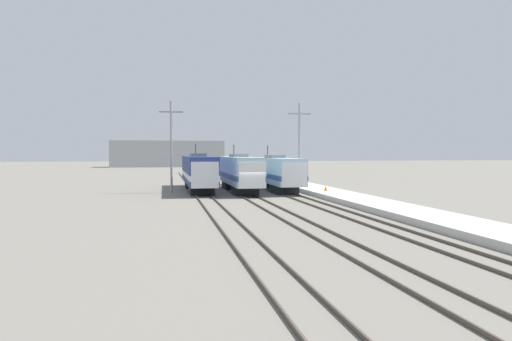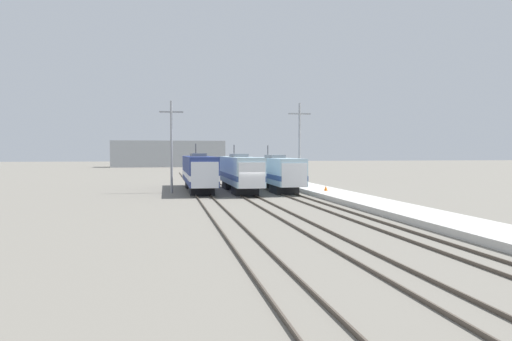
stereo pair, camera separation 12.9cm
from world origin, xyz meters
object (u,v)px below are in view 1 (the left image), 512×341
locomotive_far_left (198,172)px  locomotive_far_right (276,172)px  catenary_tower_left (171,144)px  locomotive_center (239,172)px  catenary_tower_right (299,144)px  traffic_cone (326,188)px

locomotive_far_left → locomotive_far_right: 8.80m
locomotive_far_left → catenary_tower_left: 4.97m
locomotive_center → locomotive_far_right: 4.49m
catenary_tower_right → locomotive_center: bearing=178.2°
catenary_tower_right → traffic_cone: size_ratio=18.64×
catenary_tower_left → traffic_cone: size_ratio=18.64×
locomotive_far_right → traffic_cone: locomotive_far_right is taller
locomotive_center → catenary_tower_left: size_ratio=1.75×
catenary_tower_right → locomotive_far_right: bearing=152.5°
catenary_tower_left → catenary_tower_right: bearing=0.0°
locomotive_far_left → catenary_tower_right: bearing=-12.2°
locomotive_far_left → catenary_tower_right: size_ratio=1.98×
catenary_tower_right → traffic_cone: bearing=-77.0°
catenary_tower_left → locomotive_far_right: bearing=6.2°
locomotive_far_left → traffic_cone: 14.85m
locomotive_far_left → locomotive_far_right: size_ratio=1.09×
catenary_tower_right → traffic_cone: 7.30m
locomotive_center → locomotive_far_right: locomotive_center is taller
locomotive_center → traffic_cone: size_ratio=32.71×
locomotive_far_right → traffic_cone: 7.89m
locomotive_center → catenary_tower_left: catenary_tower_left is taller
locomotive_center → locomotive_far_left: bearing=153.2°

